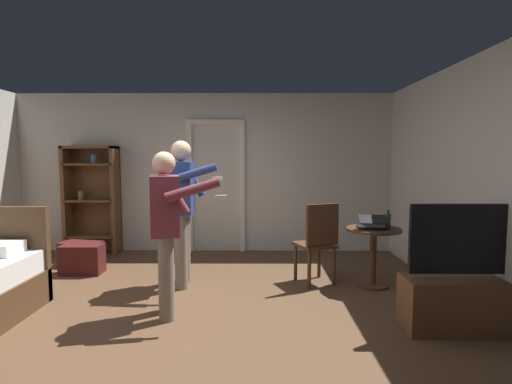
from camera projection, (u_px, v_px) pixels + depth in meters
ground_plane at (168, 319)px, 3.81m from camera, size 6.62×6.62×0.00m
wall_back at (205, 173)px, 6.53m from camera, size 6.26×0.12×2.55m
wall_right at (497, 186)px, 3.68m from camera, size 0.12×5.80×2.55m
doorway_frame at (216, 176)px, 6.45m from camera, size 0.93×0.08×2.13m
bookshelf at (92, 195)px, 6.34m from camera, size 0.83×0.32×1.71m
tv_flatscreen at (467, 295)px, 3.54m from camera, size 1.10×0.40×1.14m
side_table at (373, 247)px, 4.74m from camera, size 0.64×0.64×0.70m
laptop at (372, 224)px, 4.67m from camera, size 0.35×0.36×0.17m
bottle_on_table at (388, 221)px, 4.63m from camera, size 0.06×0.06×0.23m
wooden_chair at (318, 240)px, 4.79m from camera, size 0.55×0.55×0.99m
person_blue_shirt at (167, 223)px, 3.82m from camera, size 0.78×0.58×1.59m
person_striped_shirt at (183, 202)px, 4.73m from camera, size 0.65×0.59×1.73m
suitcase_dark at (82, 259)px, 5.27m from camera, size 0.53×0.29×0.38m
suitcase_small at (81, 254)px, 5.68m from camera, size 0.61×0.42×0.33m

